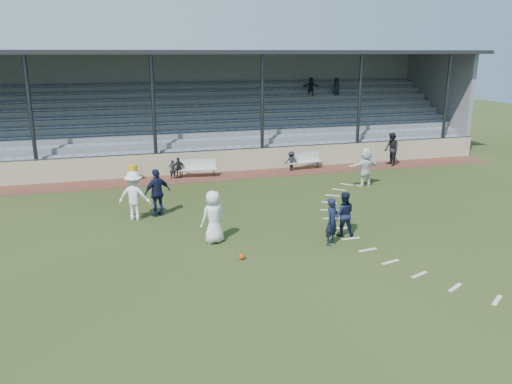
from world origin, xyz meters
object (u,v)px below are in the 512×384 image
football (242,257)px  player_white_lead (213,217)px  bench_right (304,159)px  official (392,149)px  bench_left (198,166)px  trash_bin (133,173)px  player_navy_lead (332,221)px

football → player_white_lead: player_white_lead is taller
bench_right → football: bearing=-126.0°
football → official: bearing=42.6°
bench_left → trash_bin: bench_left is taller
football → official: (11.96, 11.01, 0.89)m
trash_bin → player_navy_lead: player_navy_lead is taller
player_white_lead → official: bearing=-162.0°
trash_bin → player_white_lead: (2.34, -9.78, 0.52)m
player_navy_lead → bench_left: bearing=71.3°
player_white_lead → trash_bin: bearing=-95.0°
bench_left → trash_bin: 3.41m
official → bench_left: bearing=-87.9°
trash_bin → football: (2.90, -11.53, -0.33)m
bench_left → official: size_ratio=1.05×
bench_left → player_white_lead: (-1.06, -9.65, 0.36)m
player_white_lead → player_navy_lead: (3.93, -1.31, -0.11)m
bench_right → player_navy_lead: size_ratio=1.21×
bench_right → official: 5.33m
trash_bin → player_navy_lead: 12.75m
trash_bin → official: size_ratio=0.42×
football → official: official is taller
football → official: size_ratio=0.10×
bench_left → official: (11.46, -0.39, 0.41)m
official → football: bearing=-43.3°
bench_right → bench_left: bearing=175.5°
official → player_white_lead: bearing=-49.4°
trash_bin → player_navy_lead: bearing=-60.5°
bench_left → football: size_ratio=10.23×
bench_left → player_navy_lead: bearing=-66.8°
trash_bin → football: size_ratio=4.11×
trash_bin → football: trash_bin is taller
trash_bin → official: official is taller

